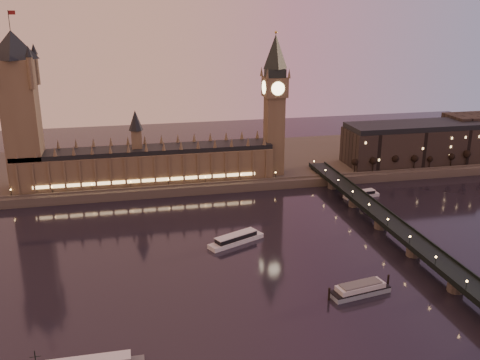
# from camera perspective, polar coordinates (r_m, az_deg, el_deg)

# --- Properties ---
(ground) EXTENTS (700.00, 700.00, 0.00)m
(ground) POSITION_cam_1_polar(r_m,az_deg,el_deg) (285.55, -0.40, -8.16)
(ground) COLOR black
(ground) RESTS_ON ground
(far_embankment) EXTENTS (560.00, 130.00, 6.00)m
(far_embankment) POSITION_cam_1_polar(r_m,az_deg,el_deg) (441.46, -1.00, 1.82)
(far_embankment) COLOR #423D35
(far_embankment) RESTS_ON ground
(palace_of_westminster) EXTENTS (180.00, 26.62, 52.00)m
(palace_of_westminster) POSITION_cam_1_polar(r_m,az_deg,el_deg) (386.42, -9.97, 2.07)
(palace_of_westminster) COLOR brown
(palace_of_westminster) RESTS_ON ground
(victoria_tower) EXTENTS (31.68, 31.68, 118.00)m
(victoria_tower) POSITION_cam_1_polar(r_m,az_deg,el_deg) (382.75, -22.46, 7.61)
(victoria_tower) COLOR brown
(victoria_tower) RESTS_ON ground
(big_ben) EXTENTS (17.68, 17.68, 104.00)m
(big_ben) POSITION_cam_1_polar(r_m,az_deg,el_deg) (391.79, 3.72, 8.85)
(big_ben) COLOR brown
(big_ben) RESTS_ON ground
(westminster_bridge) EXTENTS (13.20, 260.00, 15.30)m
(westminster_bridge) POSITION_cam_1_polar(r_m,az_deg,el_deg) (313.37, 16.30, -5.36)
(westminster_bridge) COLOR black
(westminster_bridge) RESTS_ON ground
(city_block) EXTENTS (155.00, 45.00, 34.00)m
(city_block) POSITION_cam_1_polar(r_m,az_deg,el_deg) (466.67, 20.20, 4.04)
(city_block) COLOR black
(city_block) RESTS_ON ground
(bare_tree_0) EXTENTS (5.19, 5.19, 10.56)m
(bare_tree_0) POSITION_cam_1_polar(r_m,az_deg,el_deg) (411.80, 12.01, 1.80)
(bare_tree_0) COLOR black
(bare_tree_0) RESTS_ON ground
(bare_tree_1) EXTENTS (5.19, 5.19, 10.56)m
(bare_tree_1) POSITION_cam_1_polar(r_m,az_deg,el_deg) (418.57, 14.03, 1.91)
(bare_tree_1) COLOR black
(bare_tree_1) RESTS_ON ground
(bare_tree_2) EXTENTS (5.19, 5.19, 10.56)m
(bare_tree_2) POSITION_cam_1_polar(r_m,az_deg,el_deg) (425.84, 15.99, 2.02)
(bare_tree_2) COLOR black
(bare_tree_2) RESTS_ON ground
(bare_tree_3) EXTENTS (5.19, 5.19, 10.56)m
(bare_tree_3) POSITION_cam_1_polar(r_m,az_deg,el_deg) (433.60, 17.88, 2.13)
(bare_tree_3) COLOR black
(bare_tree_3) RESTS_ON ground
(bare_tree_4) EXTENTS (5.19, 5.19, 10.56)m
(bare_tree_4) POSITION_cam_1_polar(r_m,az_deg,el_deg) (441.81, 19.70, 2.22)
(bare_tree_4) COLOR black
(bare_tree_4) RESTS_ON ground
(bare_tree_5) EXTENTS (5.19, 5.19, 10.56)m
(bare_tree_5) POSITION_cam_1_polar(r_m,az_deg,el_deg) (450.46, 21.45, 2.32)
(bare_tree_5) COLOR black
(bare_tree_5) RESTS_ON ground
(bare_tree_6) EXTENTS (5.19, 5.19, 10.56)m
(bare_tree_6) POSITION_cam_1_polar(r_m,az_deg,el_deg) (459.50, 23.14, 2.40)
(bare_tree_6) COLOR black
(bare_tree_6) RESTS_ON ground
(cruise_boat_a) EXTENTS (33.88, 21.25, 5.44)m
(cruise_boat_a) POSITION_cam_1_polar(r_m,az_deg,el_deg) (299.97, -0.42, -6.31)
(cruise_boat_a) COLOR silver
(cruise_boat_a) RESTS_ON ground
(cruise_boat_b) EXTENTS (26.25, 10.01, 4.73)m
(cruise_boat_b) POSITION_cam_1_polar(r_m,az_deg,el_deg) (380.17, 12.82, -1.48)
(cruise_boat_b) COLOR silver
(cruise_boat_b) RESTS_ON ground
(moored_barge) EXTENTS (32.69, 13.05, 6.09)m
(moored_barge) POSITION_cam_1_polar(r_m,az_deg,el_deg) (255.81, 12.69, -11.30)
(moored_barge) COLOR #8297A6
(moored_barge) RESTS_ON ground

